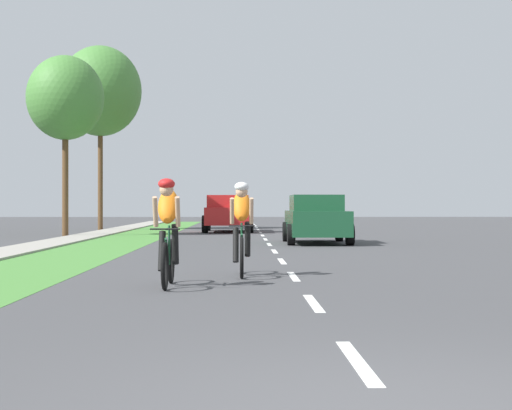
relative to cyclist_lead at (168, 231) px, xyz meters
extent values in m
plane|color=#424244|center=(1.95, 12.65, -0.81)|extent=(120.00, 120.00, 0.00)
cube|color=#478438|center=(-2.92, 12.65, -0.81)|extent=(2.39, 70.00, 0.01)
cube|color=#9E998E|center=(-4.79, 12.65, -0.81)|extent=(1.36, 70.00, 0.10)
cube|color=white|center=(1.95, -5.75, -0.81)|extent=(0.12, 1.80, 0.01)
cube|color=white|center=(1.95, -2.02, -0.81)|extent=(0.12, 1.80, 0.01)
cube|color=white|center=(1.95, 1.72, -0.81)|extent=(0.12, 1.80, 0.01)
cube|color=white|center=(1.95, 5.45, -0.81)|extent=(0.12, 1.80, 0.01)
cube|color=white|center=(1.95, 9.18, -0.81)|extent=(0.12, 1.80, 0.01)
cube|color=white|center=(1.95, 12.92, -0.81)|extent=(0.12, 1.80, 0.01)
cube|color=white|center=(1.95, 16.65, -0.81)|extent=(0.12, 1.80, 0.01)
cube|color=white|center=(1.95, 20.38, -0.81)|extent=(0.12, 1.80, 0.01)
cube|color=white|center=(1.95, 24.12, -0.81)|extent=(0.12, 1.80, 0.01)
cube|color=white|center=(1.95, 27.85, -0.81)|extent=(0.12, 1.80, 0.01)
cube|color=white|center=(1.95, 31.58, -0.81)|extent=(0.12, 1.80, 0.01)
cube|color=white|center=(1.95, 35.32, -0.81)|extent=(0.12, 1.80, 0.01)
cube|color=white|center=(1.95, 39.05, -0.81)|extent=(0.12, 1.80, 0.01)
cube|color=white|center=(1.95, 42.78, -0.81)|extent=(0.12, 1.80, 0.01)
torus|color=black|center=(0.00, 0.55, -0.47)|extent=(0.06, 0.68, 0.68)
torus|color=black|center=(0.00, -0.49, -0.47)|extent=(0.06, 0.68, 0.68)
cylinder|color=#194C2D|center=(0.00, -0.07, -0.29)|extent=(0.04, 0.59, 0.43)
cylinder|color=#194C2D|center=(0.00, 0.21, -0.19)|extent=(0.04, 0.04, 0.55)
cylinder|color=#194C2D|center=(0.00, -0.02, 0.04)|extent=(0.03, 0.55, 0.03)
cylinder|color=black|center=(0.00, -0.47, 0.05)|extent=(0.42, 0.02, 0.02)
ellipsoid|color=orange|center=(0.00, 0.05, 0.37)|extent=(0.30, 0.54, 0.63)
sphere|color=tan|center=(0.00, -0.23, 0.61)|extent=(0.20, 0.20, 0.20)
ellipsoid|color=red|center=(0.00, -0.23, 0.69)|extent=(0.24, 0.28, 0.16)
cylinder|color=tan|center=(-0.16, -0.23, 0.29)|extent=(0.07, 0.26, 0.45)
cylinder|color=tan|center=(0.16, -0.23, 0.29)|extent=(0.07, 0.26, 0.45)
cylinder|color=black|center=(-0.10, 0.13, -0.29)|extent=(0.10, 0.30, 0.60)
cylinder|color=black|center=(0.10, 0.08, -0.19)|extent=(0.10, 0.25, 0.61)
torus|color=black|center=(1.08, 2.36, -0.47)|extent=(0.06, 0.68, 0.68)
torus|color=black|center=(1.08, 1.32, -0.47)|extent=(0.06, 0.68, 0.68)
cylinder|color=#194C2D|center=(1.08, 1.74, -0.29)|extent=(0.04, 0.59, 0.43)
cylinder|color=#194C2D|center=(1.08, 2.02, -0.19)|extent=(0.04, 0.04, 0.55)
cylinder|color=#194C2D|center=(1.08, 1.79, 0.04)|extent=(0.03, 0.55, 0.03)
cylinder|color=black|center=(1.08, 1.34, 0.05)|extent=(0.42, 0.02, 0.02)
ellipsoid|color=orange|center=(1.08, 1.86, 0.37)|extent=(0.30, 0.54, 0.63)
sphere|color=tan|center=(1.08, 1.58, 0.61)|extent=(0.20, 0.20, 0.20)
ellipsoid|color=white|center=(1.08, 1.58, 0.69)|extent=(0.24, 0.28, 0.16)
cylinder|color=tan|center=(0.92, 1.58, 0.29)|extent=(0.07, 0.26, 0.45)
cylinder|color=tan|center=(1.24, 1.58, 0.29)|extent=(0.07, 0.26, 0.45)
cylinder|color=black|center=(0.98, 1.94, -0.29)|extent=(0.10, 0.30, 0.60)
cylinder|color=black|center=(1.18, 1.89, -0.19)|extent=(0.10, 0.25, 0.61)
cube|color=#194C2D|center=(3.46, 13.77, -0.17)|extent=(1.76, 4.30, 0.76)
cube|color=#194C2D|center=(3.46, 13.92, 0.45)|extent=(1.55, 2.24, 0.52)
cube|color=#1E2833|center=(3.46, 12.96, 0.43)|extent=(1.44, 0.08, 0.44)
cylinder|color=black|center=(2.58, 12.44, -0.49)|extent=(0.22, 0.64, 0.64)
cylinder|color=black|center=(4.34, 12.44, -0.49)|extent=(0.22, 0.64, 0.64)
cylinder|color=black|center=(2.58, 15.11, -0.49)|extent=(0.22, 0.64, 0.64)
cylinder|color=black|center=(4.34, 15.11, -0.49)|extent=(0.22, 0.64, 0.64)
cube|color=red|center=(0.52, 24.98, -0.09)|extent=(1.96, 5.10, 0.76)
cube|color=red|center=(0.52, 24.22, 0.51)|extent=(1.80, 1.78, 0.64)
cube|color=#1E2833|center=(0.52, 23.51, 0.49)|extent=(1.67, 0.08, 0.52)
cube|color=red|center=(-0.38, 26.00, 0.21)|extent=(0.08, 2.81, 0.40)
cube|color=red|center=(1.42, 26.00, 0.21)|extent=(0.08, 2.81, 0.40)
cube|color=red|center=(0.52, 27.49, 0.21)|extent=(1.80, 0.08, 0.40)
cylinder|color=black|center=(-0.46, 23.45, -0.43)|extent=(0.26, 0.76, 0.76)
cylinder|color=black|center=(1.50, 23.45, -0.43)|extent=(0.26, 0.76, 0.76)
cylinder|color=black|center=(-0.46, 26.51, -0.43)|extent=(0.26, 0.76, 0.76)
cylinder|color=black|center=(1.50, 26.51, -0.43)|extent=(0.26, 0.76, 0.76)
cylinder|color=brown|center=(-5.76, 20.11, 1.29)|extent=(0.24, 0.24, 4.19)
ellipsoid|color=#478438|center=(-5.76, 20.11, 4.58)|extent=(3.00, 3.00, 3.30)
cylinder|color=brown|center=(-5.74, 28.03, 1.77)|extent=(0.24, 0.24, 5.16)
ellipsoid|color=#478438|center=(-5.74, 28.03, 5.95)|extent=(3.99, 3.99, 4.39)
camera|label=1|loc=(1.05, -11.98, 0.38)|focal=57.58mm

